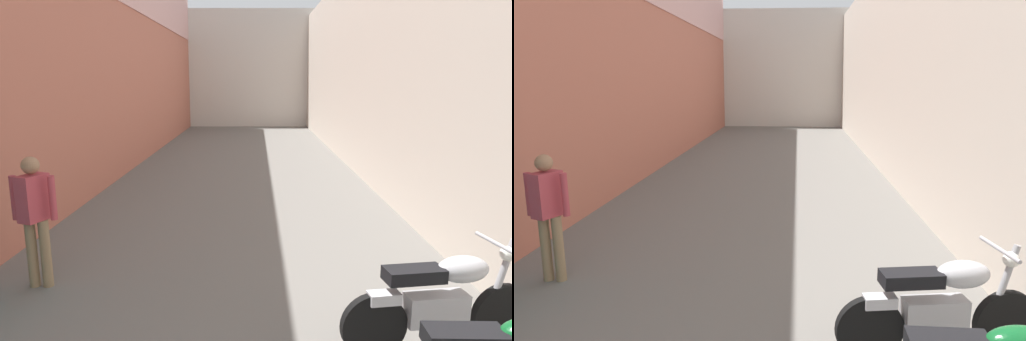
{
  "view_description": "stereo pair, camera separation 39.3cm",
  "coord_description": "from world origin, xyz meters",
  "views": [
    {
      "loc": [
        0.39,
        1.3,
        2.43
      ],
      "look_at": [
        0.41,
        7.46,
        1.18
      ],
      "focal_mm": 31.81,
      "sensor_mm": 36.0,
      "label": 1
    },
    {
      "loc": [
        0.78,
        1.31,
        2.43
      ],
      "look_at": [
        0.41,
        7.46,
        1.18
      ],
      "focal_mm": 31.81,
      "sensor_mm": 36.0,
      "label": 2
    }
  ],
  "objects": [
    {
      "name": "ground_plane",
      "position": [
        0.0,
        10.36,
        0.0
      ],
      "size": [
        40.72,
        40.72,
        0.0
      ],
      "primitive_type": "plane",
      "color": "#66635E"
    },
    {
      "name": "building_right",
      "position": [
        3.2,
        12.35,
        2.75
      ],
      "size": [
        0.45,
        24.72,
        5.5
      ],
      "color": "beige",
      "rests_on": "ground"
    },
    {
      "name": "building_left",
      "position": [
        -3.19,
        12.31,
        3.89
      ],
      "size": [
        0.45,
        24.72,
        7.7
      ],
      "color": "#B76651",
      "rests_on": "ground"
    },
    {
      "name": "pedestrian_further_down",
      "position": [
        -2.17,
        6.34,
        0.92
      ],
      "size": [
        0.52,
        0.39,
        1.57
      ],
      "color": "#8C7251",
      "rests_on": "ground"
    },
    {
      "name": "motorcycle_fourth",
      "position": [
        2.06,
        5.03,
        0.5
      ],
      "size": [
        1.84,
        0.58,
        1.04
      ],
      "color": "black",
      "rests_on": "ground"
    },
    {
      "name": "building_far_end",
      "position": [
        0.0,
        25.72,
        2.92
      ],
      "size": [
        8.99,
        2.0,
        5.84
      ],
      "primitive_type": "cube",
      "color": "beige",
      "rests_on": "ground"
    }
  ]
}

